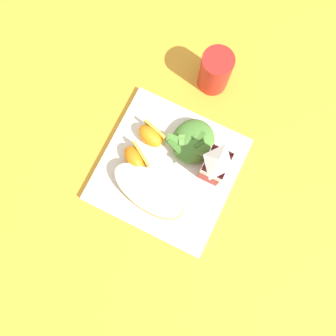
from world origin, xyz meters
TOP-DOWN VIEW (x-y plane):
  - ground at (0.00, 0.00)m, footprint 3.00×3.00m
  - white_plate at (0.00, 0.00)m, footprint 0.28×0.28m
  - cheesy_pizza_bread at (0.06, -0.01)m, footprint 0.11×0.18m
  - green_salad_pile at (-0.07, 0.02)m, footprint 0.10×0.10m
  - milk_carton at (-0.04, 0.09)m, footprint 0.06×0.04m
  - orange_wedge_front at (-0.05, -0.06)m, footprint 0.05×0.07m
  - orange_wedge_middle at (0.01, -0.07)m, footprint 0.06×0.07m
  - drinking_red_cup at (-0.23, -0.00)m, footprint 0.07×0.07m

SIDE VIEW (x-z plane):
  - ground at x=0.00m, z-range 0.00..0.00m
  - white_plate at x=0.00m, z-range 0.00..0.02m
  - cheesy_pizza_bread at x=0.06m, z-range 0.02..0.05m
  - orange_wedge_front at x=-0.05m, z-range 0.02..0.06m
  - orange_wedge_middle at x=0.01m, z-range 0.02..0.06m
  - green_salad_pile at x=-0.07m, z-range 0.02..0.06m
  - drinking_red_cup at x=-0.23m, z-range 0.00..0.10m
  - milk_carton at x=-0.04m, z-range 0.02..0.13m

